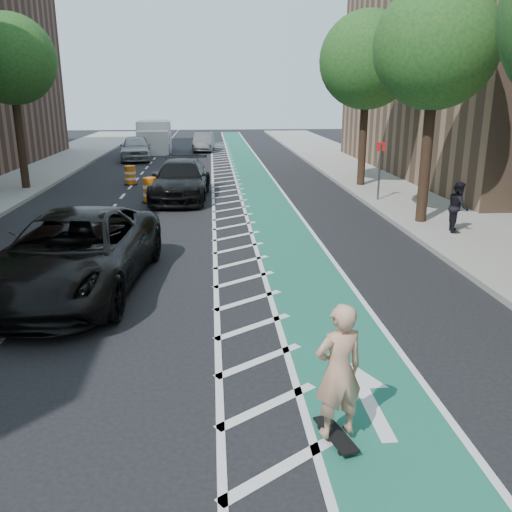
{
  "coord_description": "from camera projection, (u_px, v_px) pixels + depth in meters",
  "views": [
    {
      "loc": [
        0.76,
        -9.68,
        4.38
      ],
      "look_at": [
        1.65,
        1.15,
        1.1
      ],
      "focal_mm": 38.0,
      "sensor_mm": 36.0,
      "label": 1
    }
  ],
  "objects": [
    {
      "name": "curb_right",
      "position": [
        379.0,
        211.0,
        20.51
      ],
      "size": [
        0.12,
        90.0,
        0.16
      ],
      "primitive_type": "cube",
      "color": "gray",
      "rests_on": "ground"
    },
    {
      "name": "suv_near",
      "position": [
        74.0,
        253.0,
        12.31
      ],
      "size": [
        3.55,
        6.68,
        1.79
      ],
      "primitive_type": "imported",
      "rotation": [
        0.0,
        0.0,
        -0.09
      ],
      "color": "black",
      "rests_on": "ground"
    },
    {
      "name": "barrel_c",
      "position": [
        130.0,
        176.0,
        26.86
      ],
      "size": [
        0.68,
        0.68,
        0.93
      ],
      "color": "orange",
      "rests_on": "ground"
    },
    {
      "name": "suv_far",
      "position": [
        181.0,
        180.0,
        23.12
      ],
      "size": [
        2.59,
        5.72,
        1.63
      ],
      "primitive_type": "imported",
      "rotation": [
        0.0,
        0.0,
        -0.06
      ],
      "color": "black",
      "rests_on": "ground"
    },
    {
      "name": "buffer_strip",
      "position": [
        233.0,
        216.0,
        20.1
      ],
      "size": [
        1.4,
        90.0,
        0.01
      ],
      "primitive_type": "cube",
      "color": "silver",
      "rests_on": "ground"
    },
    {
      "name": "pedestrian",
      "position": [
        458.0,
        207.0,
        17.05
      ],
      "size": [
        0.77,
        0.9,
        1.59
      ],
      "primitive_type": "imported",
      "rotation": [
        0.0,
        0.0,
        1.32
      ],
      "color": "black",
      "rests_on": "sidewalk_right"
    },
    {
      "name": "barrel_b",
      "position": [
        150.0,
        191.0,
        22.5
      ],
      "size": [
        0.75,
        0.75,
        1.03
      ],
      "color": "orange",
      "rests_on": "ground"
    },
    {
      "name": "sign_post",
      "position": [
        380.0,
        170.0,
        22.1
      ],
      "size": [
        0.35,
        0.08,
        2.47
      ],
      "color": "#4C4C4C",
      "rests_on": "ground"
    },
    {
      "name": "tree_l_d",
      "position": [
        9.0,
        59.0,
        23.43
      ],
      "size": [
        4.2,
        4.2,
        7.9
      ],
      "color": "#382619",
      "rests_on": "ground"
    },
    {
      "name": "tree_r_c",
      "position": [
        436.0,
        47.0,
        17.03
      ],
      "size": [
        4.2,
        4.2,
        7.9
      ],
      "color": "#382619",
      "rests_on": "ground"
    },
    {
      "name": "box_truck",
      "position": [
        154.0,
        138.0,
        41.83
      ],
      "size": [
        2.73,
        5.63,
        2.29
      ],
      "rotation": [
        0.0,
        0.0,
        0.05
      ],
      "color": "silver",
      "rests_on": "ground"
    },
    {
      "name": "tree_r_d",
      "position": [
        366.0,
        61.0,
        24.66
      ],
      "size": [
        4.2,
        4.2,
        7.9
      ],
      "color": "#382619",
      "rests_on": "ground"
    },
    {
      "name": "ground",
      "position": [
        176.0,
        330.0,
        10.45
      ],
      "size": [
        120.0,
        120.0,
        0.0
      ],
      "primitive_type": "plane",
      "color": "black",
      "rests_on": "ground"
    },
    {
      "name": "skateboarder",
      "position": [
        339.0,
        371.0,
        6.82
      ],
      "size": [
        0.75,
        0.59,
        1.82
      ],
      "primitive_type": "imported",
      "rotation": [
        0.0,
        0.0,
        3.41
      ],
      "color": "tan",
      "rests_on": "skateboard"
    },
    {
      "name": "car_silver",
      "position": [
        135.0,
        148.0,
        36.53
      ],
      "size": [
        2.54,
        5.09,
        1.67
      ],
      "primitive_type": "imported",
      "rotation": [
        0.0,
        0.0,
        0.12
      ],
      "color": "#A1A2A7",
      "rests_on": "ground"
    },
    {
      "name": "sidewalk_right",
      "position": [
        441.0,
        210.0,
        20.71
      ],
      "size": [
        5.0,
        90.0,
        0.15
      ],
      "primitive_type": "cube",
      "color": "gray",
      "rests_on": "ground"
    },
    {
      "name": "car_grey",
      "position": [
        204.0,
        142.0,
        42.31
      ],
      "size": [
        1.77,
        4.31,
        1.39
      ],
      "primitive_type": "imported",
      "rotation": [
        0.0,
        0.0,
        -0.07
      ],
      "color": "#5A5B5F",
      "rests_on": "ground"
    },
    {
      "name": "bike_lane",
      "position": [
        273.0,
        215.0,
        20.22
      ],
      "size": [
        2.0,
        90.0,
        0.01
      ],
      "primitive_type": "cube",
      "color": "#195A4D",
      "rests_on": "ground"
    },
    {
      "name": "skateboard",
      "position": [
        336.0,
        434.0,
        7.08
      ],
      "size": [
        0.46,
        0.89,
        0.12
      ],
      "rotation": [
        0.0,
        0.0,
        0.27
      ],
      "color": "black",
      "rests_on": "ground"
    },
    {
      "name": "barrel_a",
      "position": [
        87.0,
        233.0,
        15.92
      ],
      "size": [
        0.65,
        0.65,
        0.89
      ],
      "color": "#FF490D",
      "rests_on": "ground"
    }
  ]
}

